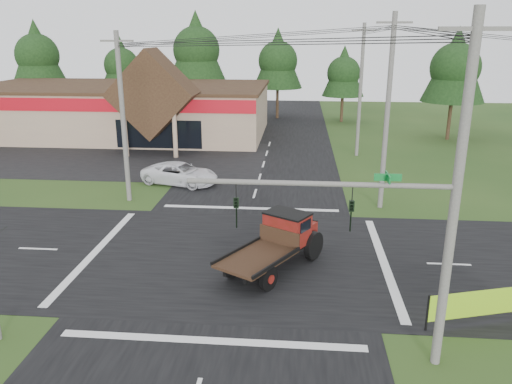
# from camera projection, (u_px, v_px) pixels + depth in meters

# --- Properties ---
(ground) EXTENTS (120.00, 120.00, 0.00)m
(ground) POSITION_uv_depth(u_px,v_px,m) (236.00, 257.00, 24.10)
(ground) COLOR #213F16
(ground) RESTS_ON ground
(road_ns) EXTENTS (12.00, 120.00, 0.02)m
(road_ns) POSITION_uv_depth(u_px,v_px,m) (236.00, 256.00, 24.10)
(road_ns) COLOR black
(road_ns) RESTS_ON ground
(road_ew) EXTENTS (120.00, 12.00, 0.02)m
(road_ew) POSITION_uv_depth(u_px,v_px,m) (236.00, 256.00, 24.09)
(road_ew) COLOR black
(road_ew) RESTS_ON ground
(parking_apron) EXTENTS (28.00, 14.00, 0.02)m
(parking_apron) POSITION_uv_depth(u_px,v_px,m) (104.00, 158.00, 43.30)
(parking_apron) COLOR black
(parking_apron) RESTS_ON ground
(cvs_building) EXTENTS (30.40, 18.20, 9.19)m
(cvs_building) POSITION_uv_depth(u_px,v_px,m) (124.00, 109.00, 52.65)
(cvs_building) COLOR tan
(cvs_building) RESTS_ON ground
(traffic_signal_mast) EXTENTS (8.12, 0.24, 7.00)m
(traffic_signal_mast) POSITION_uv_depth(u_px,v_px,m) (394.00, 235.00, 15.16)
(traffic_signal_mast) COLOR #595651
(traffic_signal_mast) RESTS_ON ground
(utility_pole_nr) EXTENTS (2.00, 0.30, 11.00)m
(utility_pole_nr) POSITION_uv_depth(u_px,v_px,m) (455.00, 199.00, 14.65)
(utility_pole_nr) COLOR #595651
(utility_pole_nr) RESTS_ON ground
(utility_pole_nw) EXTENTS (2.00, 0.30, 10.50)m
(utility_pole_nw) POSITION_uv_depth(u_px,v_px,m) (123.00, 117.00, 30.74)
(utility_pole_nw) COLOR #595651
(utility_pole_nw) RESTS_ON ground
(utility_pole_ne) EXTENTS (2.00, 0.30, 11.50)m
(utility_pole_ne) POSITION_uv_depth(u_px,v_px,m) (387.00, 112.00, 29.26)
(utility_pole_ne) COLOR #595651
(utility_pole_ne) RESTS_ON ground
(utility_pole_n) EXTENTS (2.00, 0.30, 11.20)m
(utility_pole_n) POSITION_uv_depth(u_px,v_px,m) (360.00, 90.00, 42.60)
(utility_pole_n) COLOR #595651
(utility_pole_n) RESTS_ON ground
(tree_row_a) EXTENTS (6.72, 6.72, 12.12)m
(tree_row_a) POSITION_uv_depth(u_px,v_px,m) (37.00, 53.00, 62.16)
(tree_row_a) COLOR #332316
(tree_row_a) RESTS_ON ground
(tree_row_b) EXTENTS (5.60, 5.60, 10.10)m
(tree_row_b) POSITION_uv_depth(u_px,v_px,m) (121.00, 64.00, 63.63)
(tree_row_b) COLOR #332316
(tree_row_b) RESTS_ON ground
(tree_row_c) EXTENTS (7.28, 7.28, 13.13)m
(tree_row_c) POSITION_uv_depth(u_px,v_px,m) (196.00, 48.00, 61.24)
(tree_row_c) COLOR #332316
(tree_row_c) RESTS_ON ground
(tree_row_d) EXTENTS (6.16, 6.16, 11.11)m
(tree_row_d) POSITION_uv_depth(u_px,v_px,m) (278.00, 59.00, 61.77)
(tree_row_d) COLOR #332316
(tree_row_d) RESTS_ON ground
(tree_row_e) EXTENTS (5.04, 5.04, 9.09)m
(tree_row_e) POSITION_uv_depth(u_px,v_px,m) (344.00, 72.00, 59.61)
(tree_row_e) COLOR #332316
(tree_row_e) RESTS_ON ground
(tree_side_ne) EXTENTS (6.16, 6.16, 11.11)m
(tree_side_ne) POSITION_uv_depth(u_px,v_px,m) (456.00, 65.00, 48.87)
(tree_side_ne) COLOR #332316
(tree_side_ne) RESTS_ON ground
(antique_flatbed_truck) EXTENTS (4.97, 6.19, 2.46)m
(antique_flatbed_truck) POSITION_uv_depth(u_px,v_px,m) (273.00, 244.00, 22.44)
(antique_flatbed_truck) COLOR #52150B
(antique_flatbed_truck) RESTS_ON ground
(roadside_banner) EXTENTS (4.10, 1.34, 1.45)m
(roadside_banner) POSITION_uv_depth(u_px,v_px,m) (479.00, 307.00, 18.26)
(roadside_banner) COLOR #85BF19
(roadside_banner) RESTS_ON ground
(white_pickup) EXTENTS (5.93, 3.89, 1.52)m
(white_pickup) POSITION_uv_depth(u_px,v_px,m) (180.00, 174.00, 35.65)
(white_pickup) COLOR white
(white_pickup) RESTS_ON ground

